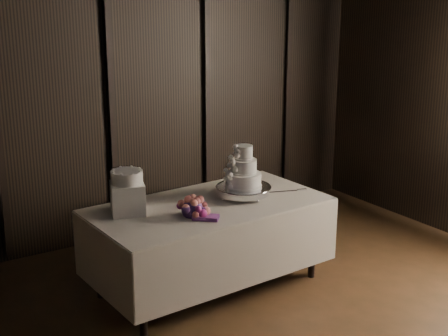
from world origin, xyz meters
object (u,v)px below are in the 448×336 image
Objects in this scene: display_table at (209,242)px; bouquet at (193,208)px; cake_stand at (243,191)px; wedding_cake at (242,171)px; small_cake at (127,177)px; box_pedestal at (128,198)px.

display_table is 0.52m from bouquet.
cake_stand is (0.36, 0.01, 0.39)m from display_table.
small_cake is (-0.99, 0.18, 0.07)m from wedding_cake.
wedding_cake is at bearing -150.26° from cake_stand.
cake_stand is 0.19m from wedding_cake.
cake_stand is at bearing -1.58° from display_table.
box_pedestal is at bearing 170.98° from cake_stand.
wedding_cake is 1.01m from box_pedestal.
bouquet is 0.53m from box_pedestal.
cake_stand is 1.03m from box_pedestal.
display_table is 8.01× the size of small_cake.
bouquet is (-0.61, -0.18, 0.03)m from cake_stand.
small_cake is (-0.66, 0.17, 0.64)m from display_table.
cake_stand is at bearing -9.02° from small_cake.
display_table is 0.53m from cake_stand.
wedding_cake reaches higher than cake_stand.
wedding_cake is (-0.03, -0.02, 0.19)m from cake_stand.
display_table is 4.21× the size of cake_stand.
cake_stand is 1.86× the size of box_pedestal.
box_pedestal is (-1.01, 0.16, 0.08)m from cake_stand.
display_table is at bearing -14.37° from small_cake.
bouquet is 1.63× the size of small_cake.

